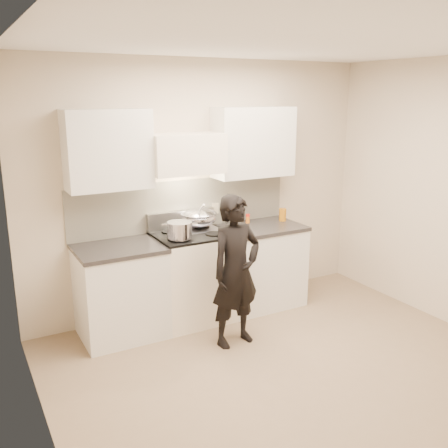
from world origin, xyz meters
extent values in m
plane|color=#816C53|center=(0.00, 0.00, 0.00)|extent=(4.00, 4.00, 0.00)
cube|color=#C1B39F|center=(0.00, 1.75, 1.35)|extent=(4.00, 0.04, 2.70)
cube|color=#C1B39F|center=(-2.00, 0.00, 1.35)|extent=(0.04, 3.50, 2.70)
cube|color=white|center=(0.00, 0.00, 2.69)|extent=(4.00, 3.50, 0.02)
cube|color=silver|center=(-0.25, 1.74, 1.19)|extent=(2.50, 0.02, 0.53)
cube|color=#ACACAC|center=(-0.30, 1.70, 1.03)|extent=(0.76, 0.08, 0.20)
cube|color=white|center=(-0.30, 1.55, 1.75)|extent=(0.76, 0.40, 0.40)
cylinder|color=silver|center=(-0.30, 1.37, 1.57)|extent=(0.66, 0.02, 0.02)
cube|color=silver|center=(0.53, 1.58, 1.83)|extent=(0.90, 0.33, 0.75)
cube|color=silver|center=(-1.08, 1.58, 1.83)|extent=(0.80, 0.33, 0.75)
cube|color=beige|center=(0.13, 1.73, 1.10)|extent=(0.08, 0.01, 0.12)
cube|color=white|center=(-0.30, 1.43, 0.46)|extent=(0.76, 0.65, 0.92)
cube|color=black|center=(-0.30, 1.43, 0.93)|extent=(0.76, 0.65, 0.02)
cube|color=#B8B7C0|center=(-0.14, 1.54, 0.95)|extent=(0.36, 0.34, 0.01)
cylinder|color=silver|center=(-0.30, 1.13, 0.78)|extent=(0.62, 0.02, 0.02)
cylinder|color=black|center=(-0.48, 1.28, 0.95)|extent=(0.18, 0.18, 0.01)
cylinder|color=black|center=(-0.12, 1.28, 0.95)|extent=(0.18, 0.18, 0.01)
cylinder|color=black|center=(-0.48, 1.57, 0.95)|extent=(0.18, 0.18, 0.01)
cylinder|color=black|center=(-0.12, 1.57, 0.95)|extent=(0.18, 0.18, 0.01)
cube|color=silver|center=(0.53, 1.43, 0.44)|extent=(0.90, 0.65, 0.88)
cube|color=black|center=(0.53, 1.43, 0.90)|extent=(0.92, 0.67, 0.04)
cube|color=silver|center=(-1.08, 1.43, 0.44)|extent=(0.80, 0.65, 0.88)
cube|color=black|center=(-1.08, 1.43, 0.90)|extent=(0.82, 0.67, 0.04)
ellipsoid|color=silver|center=(-0.16, 1.57, 1.06)|extent=(0.38, 0.38, 0.21)
torus|color=silver|center=(-0.16, 1.57, 1.11)|extent=(0.39, 0.39, 0.02)
ellipsoid|color=beige|center=(-0.16, 1.57, 1.05)|extent=(0.22, 0.22, 0.10)
cylinder|color=white|center=(-0.21, 1.41, 1.17)|extent=(0.06, 0.28, 0.20)
cylinder|color=silver|center=(-0.50, 1.28, 1.04)|extent=(0.32, 0.32, 0.16)
cube|color=silver|center=(-0.64, 1.33, 1.10)|extent=(0.06, 0.04, 0.01)
cube|color=silver|center=(-0.36, 1.23, 1.10)|extent=(0.06, 0.04, 0.01)
cylinder|color=#ACACAC|center=(0.28, 1.64, 1.00)|extent=(0.11, 0.11, 0.15)
cylinder|color=black|center=(0.30, 1.65, 1.07)|extent=(0.01, 0.01, 0.27)
cylinder|color=white|center=(0.29, 1.66, 1.07)|extent=(0.01, 0.01, 0.27)
cylinder|color=#ACACAC|center=(0.27, 1.67, 1.07)|extent=(0.01, 0.01, 0.27)
cylinder|color=black|center=(0.26, 1.66, 1.07)|extent=(0.01, 0.01, 0.27)
cylinder|color=#ACACAC|center=(0.25, 1.64, 1.07)|extent=(0.01, 0.01, 0.27)
cylinder|color=white|center=(0.26, 1.62, 1.07)|extent=(0.01, 0.01, 0.27)
cylinder|color=black|center=(0.28, 1.62, 1.07)|extent=(0.01, 0.01, 0.27)
cylinder|color=#ACACAC|center=(0.30, 1.63, 1.07)|extent=(0.01, 0.01, 0.27)
cylinder|color=orange|center=(0.48, 1.59, 0.96)|extent=(0.04, 0.04, 0.08)
cylinder|color=red|center=(0.48, 1.59, 1.01)|extent=(0.05, 0.05, 0.03)
cylinder|color=#A9640F|center=(0.88, 1.49, 0.99)|extent=(0.08, 0.08, 0.14)
imported|color=black|center=(-0.17, 0.74, 0.73)|extent=(0.57, 0.41, 1.45)
camera|label=1|loc=(-2.39, -3.06, 2.33)|focal=40.00mm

